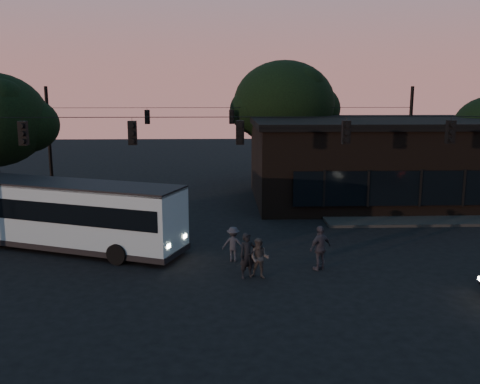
{
  "coord_description": "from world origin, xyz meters",
  "views": [
    {
      "loc": [
        -0.85,
        -18.51,
        7.42
      ],
      "look_at": [
        0.0,
        4.0,
        3.0
      ],
      "focal_mm": 40.0,
      "sensor_mm": 36.0,
      "label": 1
    }
  ],
  "objects_px": {
    "pedestrian_a": "(247,256)",
    "building": "(370,160)",
    "bus": "(68,212)",
    "pedestrian_d": "(233,244)",
    "pedestrian_c": "(320,248)",
    "pedestrian_b": "(259,258)"
  },
  "relations": [
    {
      "from": "building",
      "to": "bus",
      "type": "height_order",
      "value": "building"
    },
    {
      "from": "pedestrian_c",
      "to": "bus",
      "type": "bearing_deg",
      "value": -48.92
    },
    {
      "from": "bus",
      "to": "pedestrian_d",
      "type": "bearing_deg",
      "value": 6.09
    },
    {
      "from": "pedestrian_a",
      "to": "pedestrian_c",
      "type": "distance_m",
      "value": 3.16
    },
    {
      "from": "building",
      "to": "pedestrian_b",
      "type": "distance_m",
      "value": 16.74
    },
    {
      "from": "building",
      "to": "bus",
      "type": "relative_size",
      "value": 1.36
    },
    {
      "from": "pedestrian_b",
      "to": "pedestrian_d",
      "type": "height_order",
      "value": "pedestrian_b"
    },
    {
      "from": "pedestrian_a",
      "to": "building",
      "type": "bearing_deg",
      "value": 36.4
    },
    {
      "from": "pedestrian_b",
      "to": "pedestrian_c",
      "type": "relative_size",
      "value": 0.87
    },
    {
      "from": "building",
      "to": "pedestrian_c",
      "type": "distance_m",
      "value": 14.8
    },
    {
      "from": "pedestrian_a",
      "to": "pedestrian_b",
      "type": "relative_size",
      "value": 1.13
    },
    {
      "from": "pedestrian_a",
      "to": "pedestrian_b",
      "type": "height_order",
      "value": "pedestrian_a"
    },
    {
      "from": "building",
      "to": "pedestrian_d",
      "type": "xyz_separation_m",
      "value": [
        -9.3,
        -12.26,
        -1.94
      ]
    },
    {
      "from": "building",
      "to": "bus",
      "type": "bearing_deg",
      "value": -148.96
    },
    {
      "from": "pedestrian_b",
      "to": "bus",
      "type": "bearing_deg",
      "value": 169.31
    },
    {
      "from": "bus",
      "to": "pedestrian_d",
      "type": "xyz_separation_m",
      "value": [
        7.6,
        -2.09,
        -1.0
      ]
    },
    {
      "from": "pedestrian_c",
      "to": "pedestrian_a",
      "type": "bearing_deg",
      "value": -16.88
    },
    {
      "from": "bus",
      "to": "building",
      "type": "bearing_deg",
      "value": 52.54
    },
    {
      "from": "bus",
      "to": "pedestrian_d",
      "type": "relative_size",
      "value": 7.42
    },
    {
      "from": "bus",
      "to": "pedestrian_c",
      "type": "height_order",
      "value": "bus"
    },
    {
      "from": "pedestrian_a",
      "to": "pedestrian_c",
      "type": "bearing_deg",
      "value": -6.8
    },
    {
      "from": "pedestrian_c",
      "to": "pedestrian_d",
      "type": "distance_m",
      "value": 3.77
    }
  ]
}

